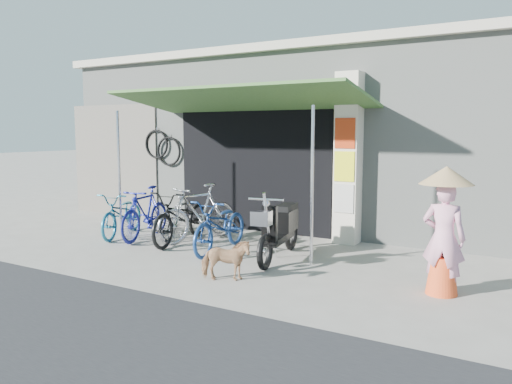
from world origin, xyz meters
The scene contains 13 objects.
ground centered at (0.00, 0.00, 0.00)m, with size 80.00×80.00×0.00m, color gray.
bicycle_shop centered at (0.00, 5.09, 1.83)m, with size 12.30×5.30×3.66m.
shop_pillar centered at (0.85, 2.45, 1.50)m, with size 0.42×0.44×3.00m.
awning centered at (-0.90, 1.63, 2.51)m, with size 4.60×1.88×2.72m.
neighbour_left centered at (-5.00, 2.59, 1.30)m, with size 2.60×0.06×2.60m, color #6B665B.
bike_teal centered at (-3.03, 0.84, 0.42)m, with size 0.56×1.61×0.85m, color #1C677F.
bike_blue centered at (-2.49, 0.87, 0.48)m, with size 0.45×1.61×0.97m, color navy.
bike_black centered at (-1.71, 0.96, 0.48)m, with size 0.63×1.82×0.95m, color black.
bike_silver centered at (-1.52, 1.19, 0.52)m, with size 0.49×1.73×1.04m, color #B5B5BA.
bike_navy centered at (-0.71, 0.74, 0.44)m, with size 0.59×1.69×0.89m, color navy.
street_dog centered at (0.25, -0.58, 0.28)m, with size 0.30×0.67×0.56m, color tan.
moped centered at (0.34, 0.81, 0.47)m, with size 0.59×1.82×1.04m.
nun centered at (2.84, 0.28, 0.79)m, with size 0.64×0.64×1.57m.
Camera 1 is at (3.84, -5.97, 1.98)m, focal length 35.00 mm.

